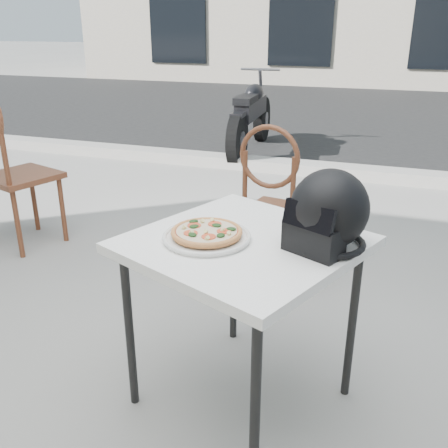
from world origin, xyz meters
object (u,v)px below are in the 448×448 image
(cafe_chair_main, at_px, (274,196))
(motorcycle, at_px, (251,117))
(cafe_chair_side, at_px, (6,158))
(cafe_table_main, at_px, (243,256))
(pizza, at_px, (207,232))
(plate, at_px, (207,237))
(helmet, at_px, (328,214))

(cafe_chair_main, bearing_deg, motorcycle, -61.27)
(cafe_chair_main, xyz_separation_m, cafe_chair_side, (-1.80, -0.12, 0.10))
(cafe_table_main, height_order, pizza, pizza)
(plate, height_order, motorcycle, motorcycle)
(plate, bearing_deg, cafe_chair_side, 151.06)
(cafe_table_main, distance_m, plate, 0.16)
(cafe_chair_side, bearing_deg, cafe_chair_main, -158.06)
(plate, relative_size, helmet, 1.06)
(cafe_table_main, distance_m, cafe_chair_side, 2.17)
(cafe_table_main, xyz_separation_m, pizza, (-0.13, -0.04, 0.10))
(helmet, distance_m, motorcycle, 4.48)
(motorcycle, bearing_deg, cafe_chair_main, -74.98)
(cafe_chair_main, relative_size, motorcycle, 0.50)
(plate, xyz_separation_m, cafe_chair_main, (-0.02, 1.13, -0.20))
(plate, relative_size, cafe_chair_main, 0.41)
(cafe_table_main, xyz_separation_m, motorcycle, (-1.21, 4.23, -0.24))
(cafe_table_main, bearing_deg, cafe_chair_side, 153.72)
(pizza, distance_m, motorcycle, 4.42)
(pizza, relative_size, cafe_chair_side, 0.24)
(cafe_table_main, xyz_separation_m, helmet, (0.29, 0.04, 0.19))
(pizza, xyz_separation_m, cafe_chair_side, (-1.82, 1.00, -0.12))
(helmet, height_order, cafe_chair_side, cafe_chair_side)
(plate, xyz_separation_m, motorcycle, (-1.08, 4.28, -0.31))
(cafe_table_main, relative_size, cafe_chair_main, 1.03)
(plate, relative_size, pizza, 1.44)
(plate, relative_size, cafe_chair_side, 0.35)
(helmet, relative_size, motorcycle, 0.19)
(cafe_table_main, height_order, cafe_chair_side, cafe_chair_side)
(plate, distance_m, helmet, 0.44)
(plate, distance_m, motorcycle, 4.42)
(cafe_table_main, relative_size, cafe_chair_side, 0.87)
(pizza, bearing_deg, plate, -109.02)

